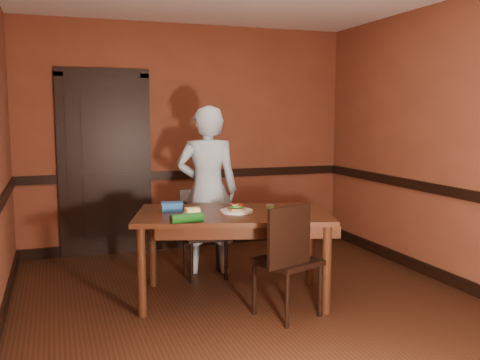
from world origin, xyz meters
TOP-DOWN VIEW (x-y plane):
  - floor at (0.00, 0.00)m, footprint 4.00×4.50m
  - wall_back at (0.00, 2.25)m, footprint 4.00×0.02m
  - wall_front at (0.00, -2.25)m, footprint 4.00×0.02m
  - wall_right at (2.00, 0.00)m, footprint 0.02×4.50m
  - dado_back at (0.00, 2.23)m, footprint 4.00×0.03m
  - dado_right at (1.99, 0.00)m, footprint 0.03×4.50m
  - baseboard_back at (0.00, 2.23)m, footprint 4.00×0.03m
  - baseboard_right at (1.99, 0.00)m, footprint 0.03×4.50m
  - door at (-1.00, 2.22)m, footprint 1.05×0.07m
  - dining_table at (-0.10, 0.26)m, footprint 1.86×1.37m
  - chair_far at (-0.15, 0.98)m, footprint 0.43×0.43m
  - chair_near at (0.19, -0.26)m, footprint 0.57×0.57m
  - person at (-0.09, 1.12)m, footprint 0.71×0.56m
  - sandwich_plate at (-0.07, 0.25)m, footprint 0.29×0.29m
  - sauce_jar at (0.18, 0.09)m, footprint 0.07×0.07m
  - cheese_saucer at (-0.45, 0.32)m, footprint 0.16×0.16m
  - food_tub at (-0.59, 0.48)m, footprint 0.21×0.16m
  - wrapped_veg at (-0.58, -0.05)m, footprint 0.27×0.11m

SIDE VIEW (x-z plane):
  - floor at x=0.00m, z-range -0.01..0.01m
  - baseboard_back at x=0.00m, z-range 0.00..0.12m
  - baseboard_right at x=1.99m, z-range 0.00..0.12m
  - dining_table at x=-0.10m, z-range 0.00..0.78m
  - chair_far at x=-0.15m, z-range 0.00..0.87m
  - chair_near at x=0.19m, z-range 0.00..0.94m
  - cheese_saucer at x=-0.45m, z-range 0.78..0.83m
  - sandwich_plate at x=-0.07m, z-range 0.76..0.84m
  - wrapped_veg at x=-0.58m, z-range 0.78..0.86m
  - sauce_jar at x=0.18m, z-range 0.78..0.86m
  - food_tub at x=-0.59m, z-range 0.78..0.86m
  - person at x=-0.09m, z-range 0.00..1.72m
  - dado_back at x=0.00m, z-range 0.85..0.95m
  - dado_right at x=1.99m, z-range 0.85..0.95m
  - door at x=-1.00m, z-range -0.01..2.19m
  - wall_back at x=0.00m, z-range 0.00..2.70m
  - wall_front at x=0.00m, z-range 0.00..2.70m
  - wall_right at x=2.00m, z-range 0.00..2.70m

